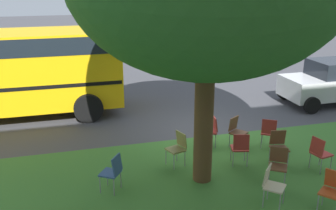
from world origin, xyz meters
name	(u,v)px	position (x,y,z in m)	size (l,w,h in m)	color
ground	(204,134)	(0.00, 0.00, 0.00)	(80.00, 80.00, 0.00)	#424247
grass_verge	(252,184)	(0.00, 3.20, 0.00)	(48.00, 6.00, 0.01)	#3D752D
chair_0	(332,188)	(-1.06, 4.59, 0.52)	(0.58, 0.58, 0.88)	#C64C1E
chair_1	(271,183)	(0.03, 4.06, 0.52)	(0.59, 0.59, 0.88)	beige
chair_2	(279,145)	(-1.14, 2.37, 0.52)	(0.49, 0.49, 0.88)	brown
chair_3	(113,170)	(3.14, 2.63, 0.52)	(0.58, 0.58, 0.88)	#335184
chair_4	(240,147)	(-0.14, 2.21, 0.52)	(0.51, 0.51, 0.88)	#B7332D
chair_5	(236,130)	(-0.53, 1.13, 0.52)	(0.58, 0.58, 0.88)	brown
chair_6	(211,129)	(0.13, 0.89, 0.52)	(0.47, 0.47, 0.88)	#B7332D
chair_7	(178,146)	(1.37, 1.76, 0.52)	(0.53, 0.52, 0.88)	olive
chair_8	(269,131)	(-1.37, 1.46, 0.52)	(0.57, 0.58, 0.88)	#B7332D
chair_10	(278,163)	(-0.59, 3.27, 0.52)	(0.57, 0.58, 0.88)	brown
chair_11	(320,151)	(-1.90, 3.00, 0.52)	(0.49, 0.49, 0.88)	#B7332D
parked_car	(333,82)	(-5.74, -1.63, 0.84)	(3.70, 1.92, 1.65)	silver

